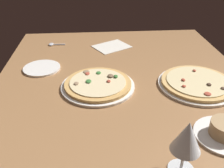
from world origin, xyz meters
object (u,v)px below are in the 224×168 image
at_px(pizza_main, 98,84).
at_px(pizza_side, 197,83).
at_px(wine_glass_far, 187,138).
at_px(paper_menu, 112,47).
at_px(spoon, 53,44).
at_px(side_plate, 42,68).

bearing_deg(pizza_main, pizza_side, 87.01).
xyz_separation_m(pizza_side, wine_glass_far, (0.42, -0.20, 0.10)).
height_order(paper_menu, spoon, spoon).
bearing_deg(pizza_side, wine_glass_far, -25.53).
distance_m(side_plate, paper_menu, 0.43).
height_order(pizza_side, spoon, pizza_side).
bearing_deg(spoon, pizza_side, 52.30).
distance_m(pizza_side, paper_menu, 0.55).
distance_m(pizza_side, side_plate, 0.70).
distance_m(pizza_main, side_plate, 0.32).
bearing_deg(pizza_main, wine_glass_far, 25.07).
distance_m(wine_glass_far, spoon, 1.04).
height_order(pizza_main, wine_glass_far, wine_glass_far).
relative_size(paper_menu, spoon, 1.94).
distance_m(pizza_main, spoon, 0.54).
relative_size(pizza_side, wine_glass_far, 1.99).
distance_m(paper_menu, spoon, 0.34).
bearing_deg(spoon, wine_glass_far, 25.92).
relative_size(side_plate, paper_menu, 0.92).
distance_m(wine_glass_far, side_plate, 0.79).
height_order(wine_glass_far, paper_menu, wine_glass_far).
bearing_deg(wine_glass_far, pizza_side, 154.47).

